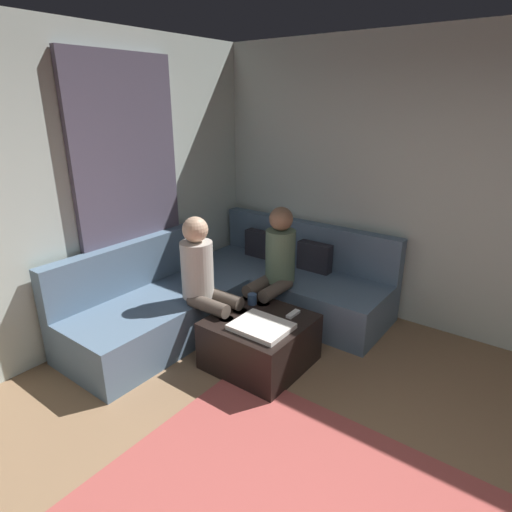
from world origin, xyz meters
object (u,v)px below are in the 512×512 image
at_px(ottoman, 260,341).
at_px(coffee_mug, 252,299).
at_px(sectional_couch, 235,293).
at_px(person_on_couch_side, 206,280).
at_px(person_on_couch_back, 274,266).
at_px(game_remote, 293,314).

height_order(ottoman, coffee_mug, coffee_mug).
distance_m(sectional_couch, ottoman, 0.84).
distance_m(ottoman, person_on_couch_side, 0.70).
distance_m(coffee_mug, person_on_couch_back, 0.41).
bearing_deg(sectional_couch, person_on_couch_back, 7.20).
height_order(coffee_mug, game_remote, coffee_mug).
bearing_deg(person_on_couch_back, coffee_mug, 93.25).
bearing_deg(ottoman, person_on_couch_back, 113.74).
relative_size(sectional_couch, person_on_couch_side, 2.12).
height_order(person_on_couch_back, person_on_couch_side, same).
xyz_separation_m(ottoman, person_on_couch_side, (-0.53, -0.07, 0.45)).
bearing_deg(person_on_couch_side, person_on_couch_back, 154.99).
bearing_deg(person_on_couch_back, person_on_couch_side, 64.99).
bearing_deg(ottoman, person_on_couch_side, -172.43).
relative_size(game_remote, person_on_couch_side, 0.12).
bearing_deg(coffee_mug, person_on_couch_back, 93.25).
distance_m(ottoman, game_remote, 0.36).
height_order(ottoman, person_on_couch_back, person_on_couch_back).
bearing_deg(game_remote, person_on_couch_back, 142.10).
distance_m(coffee_mug, person_on_couch_side, 0.44).
distance_m(ottoman, coffee_mug, 0.38).
height_order(coffee_mug, person_on_couch_back, person_on_couch_back).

